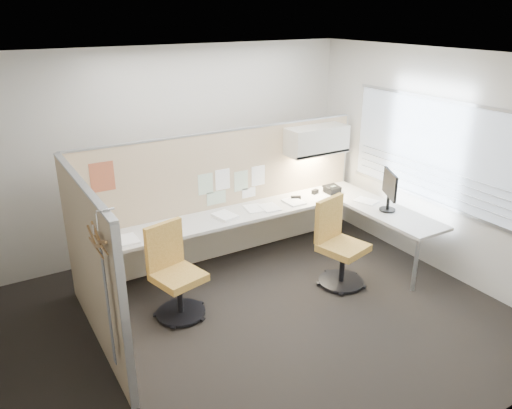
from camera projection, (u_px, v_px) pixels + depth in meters
floor at (250, 322)px, 5.51m from camera, size 5.50×4.50×0.01m
ceiling at (249, 59)px, 4.48m from camera, size 5.50×4.50×0.01m
wall_back at (166, 152)px, 6.79m from camera, size 5.50×0.02×2.80m
wall_front at (426, 314)px, 3.20m from camera, size 5.50×0.02×2.80m
wall_right at (437, 163)px, 6.31m from camera, size 0.02×4.50×2.80m
window_pane at (437, 152)px, 6.24m from camera, size 0.01×2.80×1.30m
partition_back at (225, 195)px, 6.73m from camera, size 4.10×0.06×1.75m
partition_left at (92, 267)px, 4.87m from camera, size 0.06×2.20×1.75m
desk at (268, 220)px, 6.63m from camera, size 4.00×2.07×0.73m
overhead_bin at (317, 140)px, 6.97m from camera, size 0.90×0.36×0.38m
task_light_strip at (316, 155)px, 7.05m from camera, size 0.60×0.06×0.02m
pinned_papers at (231, 184)px, 6.68m from camera, size 1.01×0.00×0.47m
poster at (102, 177)px, 5.74m from camera, size 0.28×0.00×0.35m
chair_left at (174, 275)px, 5.50m from camera, size 0.59×0.61×1.05m
chair_right at (338, 246)px, 6.14m from camera, size 0.61×0.63×1.08m
monitor at (389, 189)px, 6.49m from camera, size 0.27×0.47×0.54m
phone at (332, 189)px, 7.23m from camera, size 0.21×0.21×0.12m
stapler at (296, 198)px, 6.99m from camera, size 0.14×0.10×0.05m
tape_dispenser at (315, 192)px, 7.20m from camera, size 0.11×0.09×0.06m
coat_hook at (100, 254)px, 3.95m from camera, size 0.18×0.46×1.39m
paper_stack_0 at (127, 240)px, 5.74m from camera, size 0.24×0.30×0.03m
paper_stack_1 at (169, 227)px, 6.10m from camera, size 0.23×0.30×0.02m
paper_stack_2 at (225, 216)px, 6.38m from camera, size 0.28×0.34×0.04m
paper_stack_3 at (254, 208)px, 6.66m from camera, size 0.28×0.33×0.01m
paper_stack_4 at (294, 202)px, 6.88m from camera, size 0.23×0.30×0.02m
paper_stack_5 at (366, 201)px, 6.91m from camera, size 0.31×0.36×0.02m
paper_stack_6 at (270, 208)px, 6.68m from camera, size 0.26×0.32×0.02m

